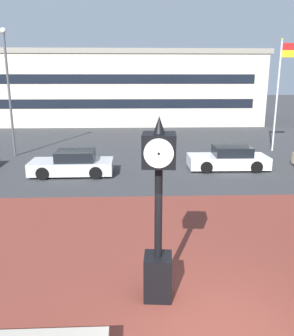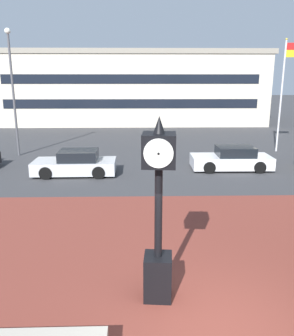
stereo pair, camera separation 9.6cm
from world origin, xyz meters
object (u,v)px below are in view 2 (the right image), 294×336
(car_street_distant, at_px, (76,164))
(civic_building, at_px, (132,87))
(street_clock, at_px, (158,218))
(street_lamp_post, at_px, (12,82))
(car_street_far, at_px, (232,159))
(flagpole_primary, at_px, (284,87))

(car_street_distant, relative_size, civic_building, 0.15)
(street_clock, bearing_deg, street_lamp_post, 123.08)
(street_lamp_post, bearing_deg, civic_building, 69.28)
(car_street_distant, height_order, street_lamp_post, street_lamp_post)
(street_clock, distance_m, street_lamp_post, 17.56)
(car_street_far, bearing_deg, car_street_distant, 96.40)
(flagpole_primary, bearing_deg, street_lamp_post, -176.91)
(car_street_distant, bearing_deg, civic_building, -6.80)
(street_clock, bearing_deg, civic_building, 96.84)
(car_street_far, distance_m, street_lamp_post, 14.03)
(car_street_distant, xyz_separation_m, civic_building, (2.53, 23.39, 3.28))
(car_street_far, relative_size, flagpole_primary, 0.59)
(car_street_distant, distance_m, flagpole_primary, 14.53)
(street_clock, xyz_separation_m, car_street_distant, (-3.67, 10.55, -1.36))
(street_clock, distance_m, civic_building, 34.01)
(car_street_far, height_order, flagpole_primary, flagpole_primary)
(street_lamp_post, bearing_deg, car_street_distant, -46.42)
(car_street_far, bearing_deg, street_clock, 158.30)
(car_street_far, distance_m, flagpole_primary, 7.59)
(flagpole_primary, relative_size, civic_building, 0.26)
(car_street_distant, xyz_separation_m, street_lamp_post, (-4.52, 4.75, 4.08))
(street_clock, relative_size, car_street_far, 0.96)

